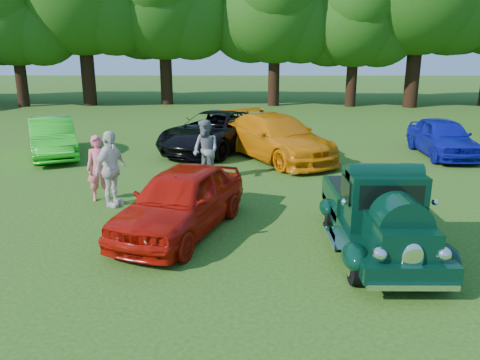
{
  "coord_description": "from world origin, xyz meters",
  "views": [
    {
      "loc": [
        -0.92,
        -8.52,
        3.88
      ],
      "look_at": [
        -0.99,
        1.27,
        1.1
      ],
      "focal_mm": 35.0,
      "sensor_mm": 36.0,
      "label": 1
    }
  ],
  "objects_px": {
    "back_car_lime": "(52,138)",
    "back_car_black": "(215,131)",
    "spectator_white": "(111,169)",
    "spectator_grey": "(206,150)",
    "spectator_pink": "(99,168)",
    "back_car_orange": "(277,137)",
    "hero_pickup": "(378,215)",
    "back_car_blue": "(443,137)",
    "red_convertible": "(181,200)"
  },
  "relations": [
    {
      "from": "back_car_lime",
      "to": "back_car_black",
      "type": "height_order",
      "value": "back_car_black"
    },
    {
      "from": "back_car_lime",
      "to": "spectator_white",
      "type": "distance_m",
      "value": 6.71
    },
    {
      "from": "spectator_grey",
      "to": "spectator_pink",
      "type": "bearing_deg",
      "value": -97.64
    },
    {
      "from": "spectator_pink",
      "to": "back_car_orange",
      "type": "bearing_deg",
      "value": 26.96
    },
    {
      "from": "back_car_black",
      "to": "spectator_pink",
      "type": "distance_m",
      "value": 6.71
    },
    {
      "from": "back_car_black",
      "to": "spectator_white",
      "type": "bearing_deg",
      "value": -81.58
    },
    {
      "from": "back_car_black",
      "to": "spectator_grey",
      "type": "relative_size",
      "value": 2.95
    },
    {
      "from": "spectator_grey",
      "to": "back_car_orange",
      "type": "bearing_deg",
      "value": 96.05
    },
    {
      "from": "back_car_black",
      "to": "back_car_orange",
      "type": "relative_size",
      "value": 1.0
    },
    {
      "from": "back_car_black",
      "to": "spectator_grey",
      "type": "bearing_deg",
      "value": -63.48
    },
    {
      "from": "spectator_grey",
      "to": "spectator_white",
      "type": "xyz_separation_m",
      "value": [
        -2.18,
        -2.43,
        0.04
      ]
    },
    {
      "from": "spectator_grey",
      "to": "spectator_white",
      "type": "height_order",
      "value": "spectator_white"
    },
    {
      "from": "hero_pickup",
      "to": "back_car_black",
      "type": "bearing_deg",
      "value": 112.0
    },
    {
      "from": "back_car_black",
      "to": "back_car_orange",
      "type": "height_order",
      "value": "back_car_orange"
    },
    {
      "from": "back_car_blue",
      "to": "spectator_grey",
      "type": "height_order",
      "value": "spectator_grey"
    },
    {
      "from": "back_car_lime",
      "to": "back_car_blue",
      "type": "relative_size",
      "value": 1.04
    },
    {
      "from": "back_car_orange",
      "to": "spectator_grey",
      "type": "height_order",
      "value": "spectator_grey"
    },
    {
      "from": "spectator_pink",
      "to": "red_convertible",
      "type": "bearing_deg",
      "value": -59.11
    },
    {
      "from": "back_car_blue",
      "to": "spectator_pink",
      "type": "bearing_deg",
      "value": -153.1
    },
    {
      "from": "back_car_black",
      "to": "spectator_white",
      "type": "xyz_separation_m",
      "value": [
        -2.21,
        -6.63,
        0.21
      ]
    },
    {
      "from": "hero_pickup",
      "to": "spectator_grey",
      "type": "xyz_separation_m",
      "value": [
        -3.76,
        5.06,
        0.2
      ]
    },
    {
      "from": "back_car_blue",
      "to": "spectator_pink",
      "type": "xyz_separation_m",
      "value": [
        -11.09,
        -5.33,
        0.17
      ]
    },
    {
      "from": "back_car_blue",
      "to": "spectator_grey",
      "type": "bearing_deg",
      "value": -157.15
    },
    {
      "from": "red_convertible",
      "to": "spectator_grey",
      "type": "bearing_deg",
      "value": 106.37
    },
    {
      "from": "back_car_black",
      "to": "back_car_orange",
      "type": "bearing_deg",
      "value": -3.86
    },
    {
      "from": "hero_pickup",
      "to": "back_car_blue",
      "type": "xyz_separation_m",
      "value": [
        4.71,
        8.42,
        -0.02
      ]
    },
    {
      "from": "spectator_white",
      "to": "spectator_pink",
      "type": "bearing_deg",
      "value": 65.19
    },
    {
      "from": "back_car_lime",
      "to": "back_car_blue",
      "type": "bearing_deg",
      "value": -23.77
    },
    {
      "from": "back_car_black",
      "to": "back_car_orange",
      "type": "distance_m",
      "value": 2.67
    },
    {
      "from": "red_convertible",
      "to": "spectator_white",
      "type": "relative_size",
      "value": 2.17
    },
    {
      "from": "hero_pickup",
      "to": "back_car_black",
      "type": "relative_size",
      "value": 0.78
    },
    {
      "from": "back_car_black",
      "to": "back_car_blue",
      "type": "distance_m",
      "value": 8.5
    },
    {
      "from": "spectator_pink",
      "to": "back_car_black",
      "type": "bearing_deg",
      "value": 49.58
    },
    {
      "from": "spectator_pink",
      "to": "back_car_blue",
      "type": "bearing_deg",
      "value": 8.42
    },
    {
      "from": "hero_pickup",
      "to": "spectator_white",
      "type": "distance_m",
      "value": 6.51
    },
    {
      "from": "back_car_blue",
      "to": "spectator_white",
      "type": "relative_size",
      "value": 2.12
    },
    {
      "from": "back_car_lime",
      "to": "red_convertible",
      "type": "bearing_deg",
      "value": -76.7
    },
    {
      "from": "back_car_orange",
      "to": "back_car_blue",
      "type": "xyz_separation_m",
      "value": [
        6.16,
        0.53,
        -0.09
      ]
    },
    {
      "from": "spectator_white",
      "to": "hero_pickup",
      "type": "bearing_deg",
      "value": -92.11
    },
    {
      "from": "red_convertible",
      "to": "back_car_lime",
      "type": "relative_size",
      "value": 0.99
    },
    {
      "from": "back_car_black",
      "to": "back_car_blue",
      "type": "height_order",
      "value": "back_car_black"
    },
    {
      "from": "back_car_lime",
      "to": "back_car_black",
      "type": "relative_size",
      "value": 0.78
    },
    {
      "from": "back_car_black",
      "to": "spectator_grey",
      "type": "distance_m",
      "value": 4.2
    },
    {
      "from": "red_convertible",
      "to": "spectator_pink",
      "type": "bearing_deg",
      "value": 157.61
    },
    {
      "from": "hero_pickup",
      "to": "spectator_pink",
      "type": "height_order",
      "value": "spectator_pink"
    },
    {
      "from": "back_car_orange",
      "to": "spectator_grey",
      "type": "distance_m",
      "value": 3.66
    },
    {
      "from": "hero_pickup",
      "to": "spectator_grey",
      "type": "bearing_deg",
      "value": 126.63
    },
    {
      "from": "back_car_blue",
      "to": "back_car_black",
      "type": "bearing_deg",
      "value": 175.58
    },
    {
      "from": "back_car_black",
      "to": "spectator_pink",
      "type": "xyz_separation_m",
      "value": [
        -2.64,
        -6.17,
        0.11
      ]
    },
    {
      "from": "hero_pickup",
      "to": "spectator_grey",
      "type": "relative_size",
      "value": 2.3
    }
  ]
}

